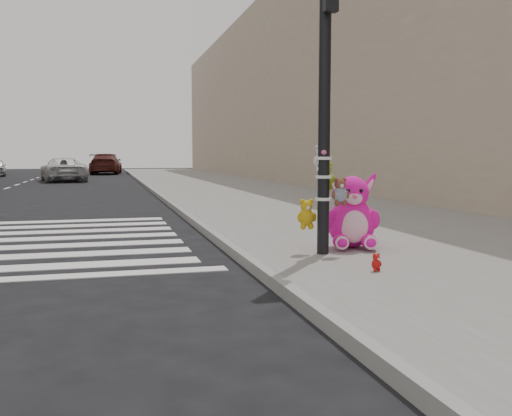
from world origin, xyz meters
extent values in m
plane|color=black|center=(0.00, 0.00, 0.00)|extent=(120.00, 120.00, 0.00)
cube|color=slate|center=(5.00, 10.00, 0.07)|extent=(7.00, 80.00, 0.14)
cube|color=gray|center=(1.55, 10.00, 0.07)|extent=(0.12, 80.00, 0.15)
cube|color=tan|center=(10.50, 20.00, 5.00)|extent=(5.00, 60.00, 10.00)
cylinder|color=black|center=(2.60, 1.80, 2.14)|extent=(0.16, 0.16, 4.00)
cylinder|color=white|center=(2.60, 1.80, 0.89)|extent=(0.22, 0.22, 0.04)
cylinder|color=white|center=(2.60, 1.80, 1.19)|extent=(0.22, 0.22, 0.04)
cylinder|color=white|center=(2.60, 1.80, 1.44)|extent=(0.22, 0.22, 0.04)
ellipsoid|color=#FF15AB|center=(2.93, 1.95, 0.24)|extent=(0.32, 0.42, 0.20)
ellipsoid|color=#FF15AB|center=(3.31, 1.85, 0.24)|extent=(0.32, 0.42, 0.20)
ellipsoid|color=#FF15AB|center=(3.20, 2.20, 0.49)|extent=(0.84, 0.76, 0.71)
ellipsoid|color=#F9BFD1|center=(3.14, 1.96, 0.47)|extent=(0.42, 0.23, 0.46)
sphere|color=#FF15AB|center=(3.20, 2.20, 0.94)|extent=(0.59, 0.59, 0.49)
ellipsoid|color=#FF15AB|center=(2.99, 2.28, 1.00)|extent=(0.35, 0.18, 0.49)
ellipsoid|color=#FF15AB|center=(3.42, 2.17, 1.00)|extent=(0.35, 0.18, 0.49)
imported|color=silver|center=(-2.53, 28.41, 0.66)|extent=(2.95, 5.05, 1.32)
imported|color=#501C17|center=(-0.18, 40.40, 0.79)|extent=(2.65, 5.60, 1.58)
camera|label=1|loc=(-0.25, -5.40, 1.49)|focal=40.00mm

